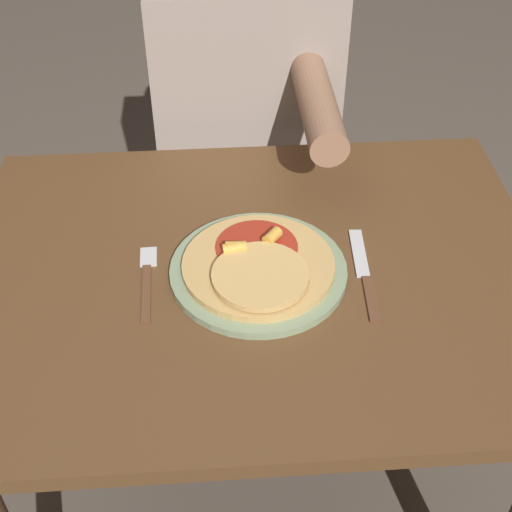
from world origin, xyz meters
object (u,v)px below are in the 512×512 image
at_px(pizza, 256,266).
at_px(person_diner, 247,126).
at_px(fork, 147,278).
at_px(dining_table, 258,326).
at_px(plate, 256,271).
at_px(knife, 365,275).

distance_m(pizza, person_diner, 0.57).
bearing_deg(fork, pizza, -2.19).
xyz_separation_m(dining_table, fork, (-0.18, -0.01, 0.14)).
bearing_deg(plate, fork, 179.68).
bearing_deg(pizza, plate, 86.17).
bearing_deg(plate, dining_table, 73.51).
distance_m(fork, knife, 0.36).
relative_size(fork, person_diner, 0.15).
bearing_deg(knife, pizza, 176.56).
height_order(fork, person_diner, person_diner).
relative_size(dining_table, plate, 3.33).
xyz_separation_m(dining_table, person_diner, (0.02, 0.55, 0.08)).
distance_m(plate, person_diner, 0.56).
relative_size(plate, pizza, 1.17).
bearing_deg(fork, plate, -0.32).
bearing_deg(dining_table, knife, -9.60).
relative_size(pizza, knife, 1.13).
height_order(pizza, person_diner, person_diner).
xyz_separation_m(plate, knife, (0.18, -0.02, -0.00)).
distance_m(pizza, knife, 0.18).
bearing_deg(knife, person_diner, 105.39).
bearing_deg(dining_table, fork, -176.24).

